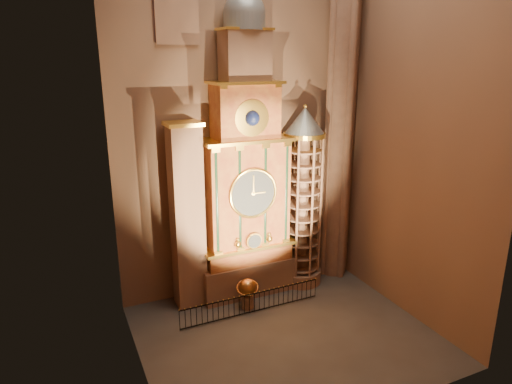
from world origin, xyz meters
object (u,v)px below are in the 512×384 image
celestial_globe (248,291)px  iron_railing (252,303)px  stair_turret (302,200)px  astronomical_clock (246,182)px  portrait_tower (187,217)px

celestial_globe → iron_railing: (-0.02, -0.62, -0.43)m
stair_turret → iron_railing: size_ratio=1.35×
iron_railing → astronomical_clock: bearing=73.3°
portrait_tower → celestial_globe: 5.24m
celestial_globe → astronomical_clock: bearing=68.4°
astronomical_clock → celestial_globe: bearing=-111.6°
portrait_tower → astronomical_clock: bearing=-0.3°
astronomical_clock → celestial_globe: size_ratio=9.61×
portrait_tower → celestial_globe: size_ratio=5.87×
astronomical_clock → stair_turret: bearing=-4.3°
astronomical_clock → celestial_globe: (-0.71, -1.81, -5.64)m
iron_railing → stair_turret: bearing=27.1°
stair_turret → iron_railing: bearing=-152.9°
portrait_tower → stair_turret: size_ratio=0.94×
astronomical_clock → stair_turret: size_ratio=1.55×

